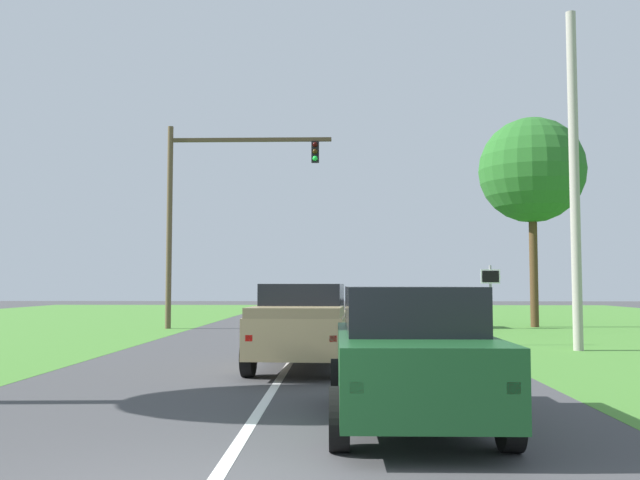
% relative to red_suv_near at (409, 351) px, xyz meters
% --- Properties ---
extents(ground_plane, '(120.00, 120.00, 0.00)m').
position_rel_red_suv_near_xyz_m(ground_plane, '(-2.13, 9.20, -0.97)').
color(ground_plane, '#424244').
extents(lane_centre_stripe, '(0.16, 43.52, 0.01)m').
position_rel_red_suv_near_xyz_m(lane_centre_stripe, '(-2.13, -1.80, -0.97)').
color(lane_centre_stripe, white).
rests_on(lane_centre_stripe, ground_plane).
extents(red_suv_near, '(2.16, 4.75, 1.84)m').
position_rel_red_suv_near_xyz_m(red_suv_near, '(0.00, 0.00, 0.00)').
color(red_suv_near, '#194C23').
rests_on(red_suv_near, ground_plane).
extents(pickup_truck_lead, '(2.39, 4.95, 1.88)m').
position_rel_red_suv_near_xyz_m(pickup_truck_lead, '(-1.74, 5.99, -0.01)').
color(pickup_truck_lead, tan).
rests_on(pickup_truck_lead, ground_plane).
extents(traffic_light, '(7.07, 0.40, 8.68)m').
position_rel_red_suv_near_xyz_m(traffic_light, '(-6.56, 19.98, 4.67)').
color(traffic_light, brown).
rests_on(traffic_light, ground_plane).
extents(keep_moving_sign, '(0.60, 0.09, 2.47)m').
position_rel_red_suv_near_xyz_m(keep_moving_sign, '(3.73, 12.25, 0.61)').
color(keep_moving_sign, gray).
rests_on(keep_moving_sign, ground_plane).
extents(oak_tree_right, '(4.67, 4.67, 9.29)m').
position_rel_red_suv_near_xyz_m(oak_tree_right, '(7.62, 21.46, 5.96)').
color(oak_tree_right, '#4C351E').
rests_on(oak_tree_right, ground_plane).
extents(crossing_suv_far, '(4.48, 2.11, 1.76)m').
position_rel_red_suv_near_xyz_m(crossing_suv_far, '(2.62, 20.98, -0.04)').
color(crossing_suv_far, black).
rests_on(crossing_suv_far, ground_plane).
extents(utility_pole_right, '(0.28, 0.28, 9.81)m').
position_rel_red_suv_near_xyz_m(utility_pole_right, '(5.81, 10.55, 3.93)').
color(utility_pole_right, '#9E998E').
rests_on(utility_pole_right, ground_plane).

